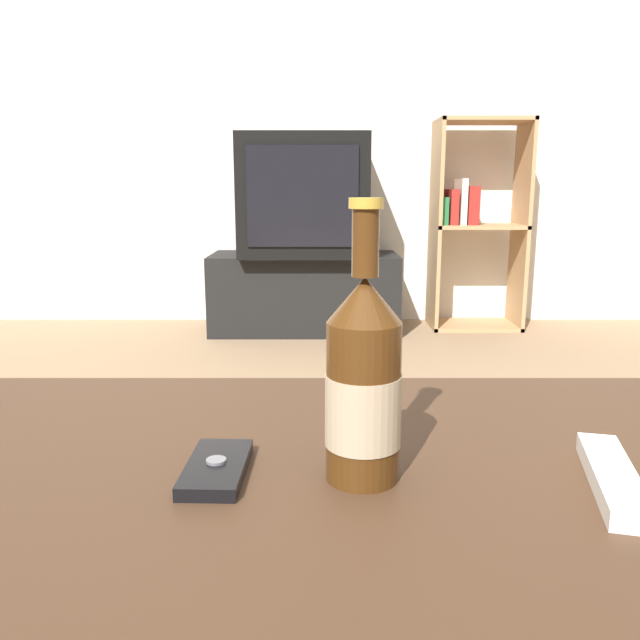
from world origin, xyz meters
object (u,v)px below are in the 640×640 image
Objects in this scene: beer_bottle at (365,384)px; remote_control at (616,479)px; television at (305,196)px; cell_phone at (218,468)px; bookshelf at (475,221)px; tv_stand at (306,292)px.

beer_bottle is 1.52× the size of remote_control.
television is at bearing 92.65° from beer_bottle.
cell_phone is at bearing 177.72° from beer_bottle.
remote_control is at bearing -100.80° from bookshelf.
television is 3.50× the size of remote_control.
tv_stand is 3.53× the size of beer_bottle.
bookshelf is (0.91, 0.08, 0.37)m from tv_stand.
tv_stand is at bearing 90.00° from television.
tv_stand is 0.98m from bookshelf.
remote_control is (-0.54, -2.81, -0.10)m from bookshelf.
bookshelf is at bearing 5.13° from tv_stand.
beer_bottle is (0.13, -2.71, 0.36)m from tv_stand.
bookshelf is 6.00× the size of remote_control.
beer_bottle is at bearing -87.35° from television.
cell_phone is at bearing -108.47° from bookshelf.
remote_control is at bearing -5.74° from beer_bottle.
beer_bottle reaches higher than remote_control.
cell_phone is (-0.15, 0.01, -0.09)m from beer_bottle.
bookshelf is 2.90m from beer_bottle.
television is 2.76m from remote_control.
beer_bottle is 0.18m from cell_phone.
television is at bearing -174.63° from bookshelf.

